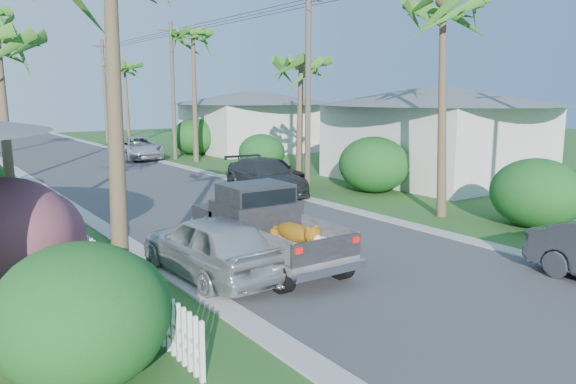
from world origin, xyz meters
TOP-DOWN VIEW (x-y plane):
  - ground at (0.00, 0.00)m, footprint 120.00×120.00m
  - road at (0.00, 25.00)m, footprint 8.00×100.00m
  - curb_left at (-4.30, 25.00)m, footprint 0.60×100.00m
  - curb_right at (4.30, 25.00)m, footprint 0.60×100.00m
  - pickup_truck at (-1.95, 4.79)m, footprint 1.98×5.12m
  - parked_car_rm at (3.60, 13.41)m, footprint 2.64×5.40m
  - parked_car_rf at (5.00, 15.10)m, footprint 2.03×4.20m
  - parked_car_rd at (3.60, 29.43)m, footprint 2.85×5.47m
  - parked_car_ln at (-3.60, 4.47)m, footprint 2.07×4.65m
  - palm_r_a at (6.30, 6.00)m, footprint 4.40×4.40m
  - palm_r_b at (6.60, 15.00)m, footprint 4.40×4.40m
  - palm_r_c at (6.20, 26.00)m, footprint 4.40×4.40m
  - palm_r_d at (6.50, 40.00)m, footprint 4.40×4.40m
  - shrub_l_a at (-7.50, 1.00)m, footprint 2.60×2.86m
  - shrub_l_b at (-7.80, 6.00)m, footprint 3.00×3.30m
  - shrub_l_c at (-7.40, 10.00)m, footprint 2.40×2.64m
  - shrub_r_a at (7.60, 3.00)m, footprint 2.80×3.08m
  - shrub_r_b at (7.80, 11.00)m, footprint 3.00×3.30m
  - shrub_r_c at (7.50, 20.00)m, footprint 2.60×2.86m
  - shrub_r_d at (8.00, 30.00)m, footprint 3.20×3.52m
  - picket_fence at (-6.00, 5.50)m, footprint 0.10×11.00m
  - house_right_near at (13.00, 12.00)m, footprint 8.00×9.00m
  - house_right_far at (13.00, 30.00)m, footprint 9.00×8.00m
  - utility_pole_b at (5.60, 13.00)m, footprint 1.60×0.26m
  - utility_pole_c at (5.60, 28.00)m, footprint 1.60×0.26m
  - utility_pole_d at (5.60, 43.00)m, footprint 1.60×0.26m

SIDE VIEW (x-z plane):
  - ground at x=0.00m, z-range 0.00..0.00m
  - road at x=0.00m, z-range 0.00..0.02m
  - curb_left at x=-4.30m, z-range 0.00..0.06m
  - curb_right at x=4.30m, z-range 0.00..0.06m
  - picket_fence at x=-6.00m, z-range 0.00..1.00m
  - parked_car_rf at x=5.00m, z-range 0.00..1.38m
  - parked_car_rd at x=3.60m, z-range 0.00..1.47m
  - parked_car_rm at x=3.60m, z-range 0.00..1.51m
  - parked_car_ln at x=-3.60m, z-range 0.00..1.55m
  - shrub_l_c at x=-7.40m, z-range 0.00..2.00m
  - pickup_truck at x=-1.95m, z-range -0.02..2.04m
  - shrub_r_c at x=7.50m, z-range 0.00..2.10m
  - shrub_l_a at x=-7.50m, z-range 0.00..2.20m
  - shrub_r_a at x=7.60m, z-range 0.00..2.30m
  - shrub_r_b at x=7.80m, z-range 0.00..2.50m
  - shrub_l_b at x=-7.80m, z-range 0.00..2.60m
  - shrub_r_d at x=8.00m, z-range 0.00..2.60m
  - house_right_far at x=13.00m, z-range -0.18..4.42m
  - house_right_near at x=13.00m, z-range -0.18..4.62m
  - utility_pole_b at x=5.60m, z-range 0.10..9.10m
  - utility_pole_c at x=5.60m, z-range 0.10..9.10m
  - utility_pole_d at x=5.60m, z-range 0.10..9.10m
  - palm_r_b at x=6.60m, z-range 2.35..9.55m
  - palm_r_d at x=6.50m, z-range 2.73..10.74m
  - palm_r_a at x=6.30m, z-range 3.07..11.78m
  - palm_r_c at x=6.20m, z-range 3.41..12.81m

